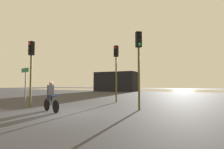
{
  "coord_description": "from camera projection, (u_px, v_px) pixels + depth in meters",
  "views": [
    {
      "loc": [
        6.19,
        -7.07,
        1.47
      ],
      "look_at": [
        0.5,
        5.0,
        2.2
      ],
      "focal_mm": 28.0,
      "sensor_mm": 36.0,
      "label": 1
    }
  ],
  "objects": [
    {
      "name": "distant_building",
      "position": [
        116.0,
        82.0,
        35.78
      ],
      "size": [
        8.36,
        4.0,
        3.92
      ],
      "primitive_type": "cube",
      "color": "black",
      "rests_on": "ground"
    },
    {
      "name": "direction_sign_post",
      "position": [
        25.0,
        81.0,
        11.83
      ],
      "size": [
        1.06,
        0.34,
        2.6
      ],
      "rotation": [
        0.0,
        0.0,
        2.85
      ],
      "color": "slate",
      "rests_on": "ground"
    },
    {
      "name": "water_strip",
      "position": [
        165.0,
        90.0,
        41.16
      ],
      "size": [
        80.0,
        16.0,
        0.01
      ],
      "primitive_type": "cube",
      "color": "#9E937F",
      "rests_on": "ground"
    },
    {
      "name": "cyclist",
      "position": [
        51.0,
        96.0,
        9.26
      ],
      "size": [
        1.62,
        0.71,
        1.62
      ],
      "rotation": [
        0.0,
        0.0,
        -1.93
      ],
      "color": "black",
      "rests_on": "ground"
    },
    {
      "name": "traffic_light_near_left",
      "position": [
        31.0,
        61.0,
        11.33
      ],
      "size": [
        0.33,
        0.35,
        4.25
      ],
      "rotation": [
        0.0,
        0.0,
        3.09
      ],
      "color": "#4C4719",
      "rests_on": "ground"
    },
    {
      "name": "traffic_light_near_right",
      "position": [
        139.0,
        55.0,
        10.05
      ],
      "size": [
        0.41,
        0.42,
        4.5
      ],
      "rotation": [
        0.0,
        0.0,
        3.84
      ],
      "color": "#4C4719",
      "rests_on": "ground"
    },
    {
      "name": "traffic_light_center",
      "position": [
        116.0,
        63.0,
        14.18
      ],
      "size": [
        0.36,
        0.38,
        4.6
      ],
      "rotation": [
        0.0,
        0.0,
        2.92
      ],
      "color": "#4C4719",
      "rests_on": "ground"
    },
    {
      "name": "ground_plane",
      "position": [
        62.0,
        113.0,
        8.93
      ],
      "size": [
        120.0,
        120.0,
        0.0
      ],
      "primitive_type": "plane",
      "color": "#333338"
    }
  ]
}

